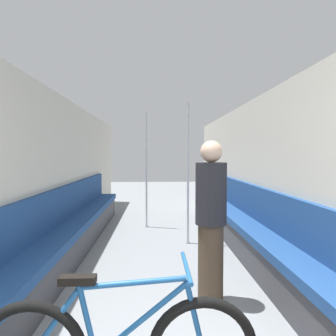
# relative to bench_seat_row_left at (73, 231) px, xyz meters

# --- Properties ---
(wall_left) EXTENTS (0.10, 10.18, 2.28)m
(wall_left) POSITION_rel_bench_seat_row_left_xyz_m (-0.22, -0.25, 0.81)
(wall_left) COLOR beige
(wall_left) RESTS_ON ground
(wall_right) EXTENTS (0.10, 10.18, 2.28)m
(wall_right) POSITION_rel_bench_seat_row_left_xyz_m (2.72, -0.25, 0.81)
(wall_right) COLOR beige
(wall_right) RESTS_ON ground
(bench_seat_row_left) EXTENTS (0.40, 5.73, 0.98)m
(bench_seat_row_left) POSITION_rel_bench_seat_row_left_xyz_m (0.00, 0.00, 0.00)
(bench_seat_row_left) COLOR #3D3D42
(bench_seat_row_left) RESTS_ON ground
(bench_seat_row_right) EXTENTS (0.40, 5.73, 0.98)m
(bench_seat_row_right) POSITION_rel_bench_seat_row_left_xyz_m (2.50, 0.00, 0.00)
(bench_seat_row_right) COLOR #3D3D42
(bench_seat_row_right) RESTS_ON ground
(grab_pole_near) EXTENTS (0.08, 0.08, 2.26)m
(grab_pole_near) POSITION_rel_bench_seat_row_left_xyz_m (1.00, 1.57, 0.77)
(grab_pole_near) COLOR gray
(grab_pole_near) RESTS_ON ground
(grab_pole_far) EXTENTS (0.08, 0.08, 2.26)m
(grab_pole_far) POSITION_rel_bench_seat_row_left_xyz_m (1.69, 0.46, 0.77)
(grab_pole_far) COLOR gray
(grab_pole_far) RESTS_ON ground
(passenger_standing) EXTENTS (0.30, 0.30, 1.56)m
(passenger_standing) POSITION_rel_bench_seat_row_left_xyz_m (1.71, -1.44, 0.47)
(passenger_standing) COLOR #473828
(passenger_standing) RESTS_ON ground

